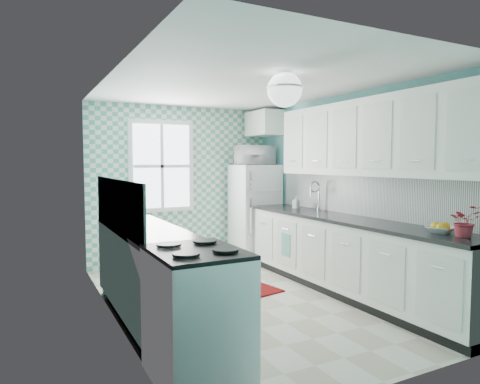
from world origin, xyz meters
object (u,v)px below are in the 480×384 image
sink (307,212)px  potted_plant (465,221)px  fruit_bowl (441,230)px  stove (197,313)px  ceiling_light (285,89)px  fridge (255,212)px  microwave (255,155)px

sink → potted_plant: (-0.00, -2.36, 0.16)m
fruit_bowl → potted_plant: size_ratio=0.89×
stove → ceiling_light: bearing=30.7°
fridge → potted_plant: 3.70m
ceiling_light → microwave: (1.11, 2.58, -0.60)m
fridge → potted_plant: (0.09, -3.69, 0.30)m
microwave → fruit_bowl: bearing=88.5°
fridge → fruit_bowl: 3.45m
sink → microwave: size_ratio=0.98×
fruit_bowl → potted_plant: 0.27m
fridge → fruit_bowl: (0.09, -3.45, 0.19)m
ceiling_light → sink: bearing=46.0°
fridge → sink: fridge is taller
fridge → stove: size_ratio=1.63×
fridge → sink: bearing=-85.0°
fridge → fruit_bowl: size_ratio=6.01×
fridge → microwave: (0.00, 0.00, 0.94)m
fruit_bowl → microwave: bearing=91.5°
ceiling_light → stove: bearing=-150.6°
fridge → potted_plant: size_ratio=5.37×
fridge → stove: fridge is taller
sink → ceiling_light: bearing=-133.4°
sink → fruit_bowl: (-0.00, -2.12, 0.04)m
fruit_bowl → microwave: size_ratio=0.46×
fruit_bowl → microwave: 3.53m
microwave → sink: bearing=91.0°
fridge → ceiling_light: bearing=-112.4°
sink → microwave: bearing=94.6°
fridge → microwave: 0.94m
stove → fruit_bowl: size_ratio=3.68×
fruit_bowl → sink: bearing=89.9°
stove → sink: sink is taller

